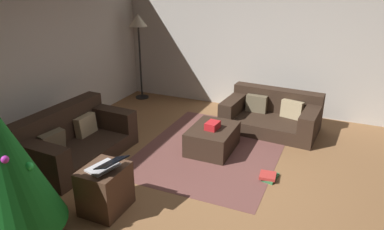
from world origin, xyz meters
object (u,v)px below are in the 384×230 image
Objects in this scene: christmas_tree at (0,165)px; book_stack at (269,176)px; couch_left at (73,140)px; couch_right at (272,115)px; tv_remote at (212,123)px; side_table at (105,189)px; corner_lamp at (138,27)px; gift_box at (213,125)px; ottoman at (213,139)px; laptop at (106,165)px.

christmas_tree is 3.14m from book_stack.
couch_left reaches higher than couch_right.
tv_remote is at bearing 127.62° from couch_left.
side_table is at bearing 71.82° from couch_right.
tv_remote is 2.09m from side_table.
side_table is at bearing -154.78° from corner_lamp.
gift_box is 1.93m from side_table.
couch_left is 3.28m from couch_right.
ottoman is 0.51× the size of christmas_tree.
corner_lamp is (1.71, 2.27, 1.08)m from gift_box.
couch_right is 0.92× the size of corner_lamp.
couch_left is 2.08m from tv_remote.
couch_right is at bearing -27.86° from gift_box.
ottoman is at bearing 65.02° from couch_right.
christmas_tree reaches higher than gift_box.
tv_remote is 0.30× the size of side_table.
gift_box is 0.52× the size of laptop.
couch_left is at bearing 101.32° from book_stack.
laptop reaches higher than gift_box.
book_stack is at bearing 105.14° from couch_right.
gift_box is 1.93m from laptop.
side_table reaches higher than tv_remote.
book_stack is (-0.45, -0.97, -0.38)m from gift_box.
tv_remote is at bearing 58.33° from book_stack.
corner_lamp reaches higher than couch_left.
laptop reaches higher than couch_right.
christmas_tree is 5.58× the size of book_stack.
christmas_tree is at bearing 130.97° from tv_remote.
gift_box is 2.89m from christmas_tree.
couch_left is 1.44m from side_table.
christmas_tree is 0.93× the size of corner_lamp.
side_table is at bearing 77.56° from laptop.
side_table reaches higher than gift_box.
gift_box is at bearing -18.15° from side_table.
laptop is (-1.88, 0.53, 0.41)m from ottoman.
couch_right is (2.22, -2.42, -0.03)m from couch_left.
ottoman is 3.10m from corner_lamp.
book_stack is 0.17× the size of corner_lamp.
tv_remote is 0.09× the size of corner_lamp.
couch_left is 1.03× the size of christmas_tree.
corner_lamp is at bearing 25.89° from laptop.
tv_remote is at bearing -14.54° from side_table.
ottoman is at bearing 122.99° from couch_left.
christmas_tree is at bearing -165.21° from corner_lamp.
side_table is (-1.87, 0.59, 0.08)m from ottoman.
gift_box is at bearing -23.07° from christmas_tree.
tv_remote is at bearing -124.65° from corner_lamp.
couch_right is at bearing -63.81° from tv_remote.
christmas_tree reaches higher than tv_remote.
couch_left is 7.39× the size of gift_box.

